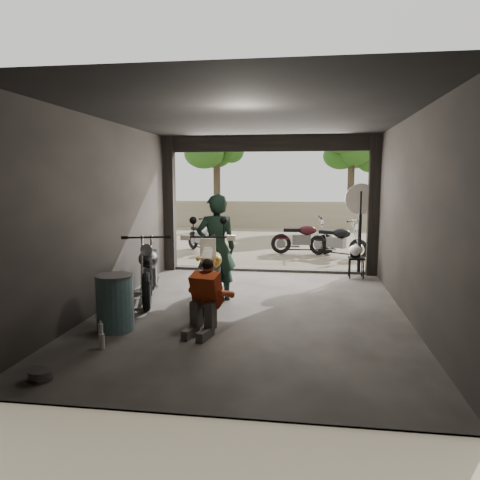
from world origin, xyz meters
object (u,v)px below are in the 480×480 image
(main_bike, at_px, (212,268))
(mechanic, at_px, (203,300))
(rider, at_px, (216,248))
(outside_bike_a, at_px, (202,234))
(outside_bike_b, at_px, (303,235))
(oil_drum, at_px, (115,304))
(outside_bike_c, at_px, (338,238))
(helmet, at_px, (355,251))
(stool, at_px, (356,261))
(sign_post, at_px, (360,215))
(left_bike, at_px, (149,266))

(main_bike, height_order, mechanic, main_bike)
(rider, bearing_deg, outside_bike_a, -92.42)
(outside_bike_b, bearing_deg, oil_drum, 156.99)
(outside_bike_c, xyz_separation_m, helmet, (0.19, -2.88, 0.07))
(rider, bearing_deg, stool, -157.01)
(outside_bike_c, bearing_deg, helmet, -144.03)
(stool, height_order, sign_post, sign_post)
(outside_bike_c, relative_size, stool, 3.36)
(left_bike, height_order, helmet, left_bike)
(main_bike, relative_size, oil_drum, 2.42)
(outside_bike_c, height_order, helmet, outside_bike_c)
(outside_bike_a, bearing_deg, outside_bike_b, -39.87)
(rider, xyz_separation_m, oil_drum, (-1.12, -1.91, -0.56))
(outside_bike_a, distance_m, rider, 5.88)
(main_bike, bearing_deg, mechanic, -88.82)
(main_bike, distance_m, stool, 3.82)
(left_bike, relative_size, stool, 3.83)
(left_bike, relative_size, mechanic, 1.78)
(main_bike, xyz_separation_m, rider, (0.00, 0.35, 0.31))
(main_bike, xyz_separation_m, mechanic, (0.19, -1.57, -0.15))
(outside_bike_a, height_order, mechanic, outside_bike_a)
(outside_bike_b, xyz_separation_m, mechanic, (-1.32, -7.62, -0.04))
(mechanic, bearing_deg, main_bike, 110.90)
(rider, bearing_deg, helmet, -156.43)
(main_bike, height_order, sign_post, sign_post)
(left_bike, distance_m, outside_bike_b, 6.43)
(left_bike, xyz_separation_m, sign_post, (4.04, 2.86, 0.78))
(left_bike, relative_size, outside_bike_c, 1.14)
(left_bike, bearing_deg, rider, -10.73)
(mechanic, xyz_separation_m, oil_drum, (-1.31, 0.01, -0.11))
(main_bike, distance_m, sign_post, 4.25)
(sign_post, bearing_deg, rider, -150.00)
(outside_bike_a, bearing_deg, main_bike, -116.38)
(outside_bike_a, distance_m, sign_post, 5.31)
(outside_bike_a, relative_size, outside_bike_c, 0.98)
(oil_drum, distance_m, sign_post, 6.17)
(rider, distance_m, sign_post, 3.95)
(outside_bike_a, xyz_separation_m, sign_post, (4.36, -2.91, 0.86))
(outside_bike_a, xyz_separation_m, oil_drum, (0.42, -7.57, -0.13))
(oil_drum, xyz_separation_m, sign_post, (3.93, 4.65, 0.99))
(left_bike, height_order, outside_bike_b, left_bike)
(main_bike, bearing_deg, helmet, 39.61)
(outside_bike_a, relative_size, helmet, 5.24)
(outside_bike_a, xyz_separation_m, stool, (4.26, -3.32, -0.13))
(mechanic, relative_size, sign_post, 0.49)
(outside_bike_b, relative_size, rider, 0.85)
(outside_bike_c, bearing_deg, outside_bike_b, 96.34)
(outside_bike_a, height_order, outside_bike_c, outside_bike_c)
(rider, distance_m, oil_drum, 2.29)
(main_bike, relative_size, mechanic, 1.92)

